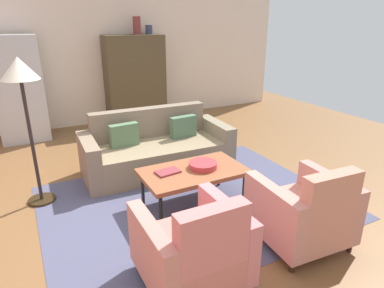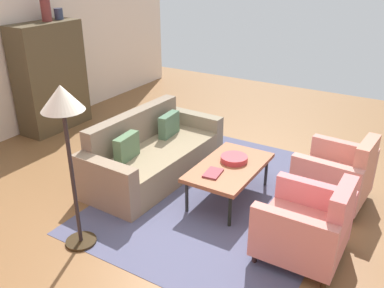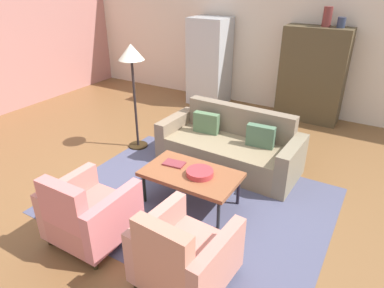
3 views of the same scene
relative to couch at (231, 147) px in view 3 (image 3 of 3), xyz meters
name	(u,v)px [view 3 (image 3 of 3)]	position (x,y,z in m)	size (l,w,h in m)	color
ground_plane	(176,183)	(-0.42, -0.90, -0.29)	(11.08, 11.08, 0.00)	brown
wall_back	(272,41)	(-0.42, 2.82, 1.11)	(9.24, 0.12, 2.80)	beige
area_rug	(193,200)	(0.00, -1.14, -0.28)	(3.40, 2.60, 0.01)	#4D4F6A
couch	(231,147)	(0.00, 0.00, 0.00)	(2.13, 0.97, 0.86)	#887658
coffee_table	(191,175)	(0.00, -1.19, 0.13)	(1.20, 0.70, 0.45)	#222627
armchair_left	(87,215)	(-0.60, -2.35, 0.06)	(0.80, 0.80, 0.88)	black
armchair_right	(182,257)	(0.59, -2.35, 0.06)	(0.85, 0.85, 0.88)	#2E1C1E
fruit_bowl	(200,173)	(0.12, -1.19, 0.20)	(0.33, 0.33, 0.07)	#B3343B
book_stack	(174,163)	(-0.30, -1.12, 0.18)	(0.29, 0.20, 0.02)	brown
cabinet	(312,75)	(0.55, 2.47, 0.61)	(1.20, 0.51, 1.80)	#4C3F28
vase_tall	(327,17)	(0.65, 2.47, 1.68)	(0.16, 0.16, 0.34)	maroon
vase_round	(341,22)	(0.90, 2.47, 1.60)	(0.14, 0.14, 0.18)	#2C344D
refrigerator	(209,62)	(-1.64, 2.37, 0.64)	(0.80, 0.73, 1.85)	#B7BABF
floor_lamp	(132,62)	(-1.61, -0.26, 1.16)	(0.40, 0.40, 1.72)	black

